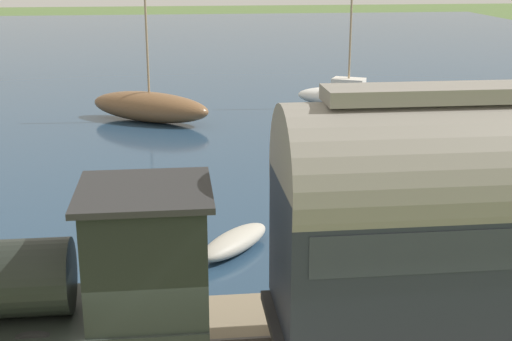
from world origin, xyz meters
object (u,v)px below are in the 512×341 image
sailboat_white (348,96)px  sailboat_brown (150,107)px  rowboat_far_out (235,242)px  rowboat_near_shore (433,162)px  steam_locomotive (64,273)px

sailboat_white → sailboat_brown: bearing=128.8°
rowboat_far_out → rowboat_near_shore: size_ratio=1.18×
steam_locomotive → rowboat_far_out: 7.21m
sailboat_white → sailboat_brown: (-1.94, 9.63, 0.10)m
sailboat_white → rowboat_near_shore: sailboat_white is taller
rowboat_far_out → rowboat_near_shore: (6.59, -7.62, -0.03)m
sailboat_white → sailboat_brown: 9.83m
steam_locomotive → sailboat_brown: size_ratio=0.99×
sailboat_brown → rowboat_near_shore: sailboat_brown is taller
steam_locomotive → sailboat_brown: 21.35m
sailboat_brown → rowboat_near_shore: size_ratio=2.74×
sailboat_white → sailboat_brown: size_ratio=1.08×
sailboat_brown → rowboat_far_out: size_ratio=2.32×
steam_locomotive → sailboat_brown: (21.27, -0.70, -1.70)m
steam_locomotive → sailboat_white: bearing=-24.0°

